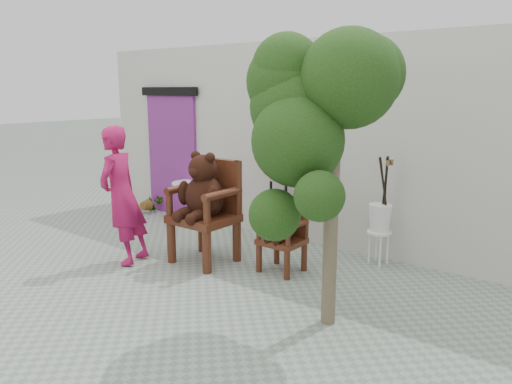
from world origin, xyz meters
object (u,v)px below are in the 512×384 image
stool_bucket (380,217)px  display_stand (278,204)px  chair_small (283,229)px  tree (316,101)px  person (122,196)px  cafe_table (190,197)px  chair_big (205,198)px

stool_bucket → display_stand: bearing=-179.8°
chair_small → stool_bucket: 1.31m
stool_bucket → tree: size_ratio=0.51×
person → stool_bucket: bearing=107.5°
cafe_table → tree: bearing=-27.4°
chair_small → tree: (0.99, -0.93, 1.63)m
chair_big → display_stand: 1.36m
chair_big → person: person is taller
chair_small → tree: bearing=-42.9°
stool_bucket → tree: 2.45m
chair_big → stool_bucket: size_ratio=1.03×
cafe_table → display_stand: display_stand is taller
tree → person: bearing=-177.9°
display_stand → person: bearing=-103.0°
display_stand → tree: bearing=-31.1°
chair_big → cafe_table: 2.14m
stool_bucket → chair_small: bearing=-131.5°
chair_small → person: (-1.89, -1.03, 0.36)m
display_stand → chair_small: bearing=-35.4°
chair_big → tree: 2.49m
display_stand → tree: 3.05m
chair_big → display_stand: size_ratio=0.99×
cafe_table → display_stand: size_ratio=0.47×
chair_small → tree: size_ratio=0.32×
chair_small → chair_big: bearing=-162.2°
person → tree: 3.15m
tree → chair_big: bearing=163.7°
chair_small → person: person is taller
chair_small → stool_bucket: stool_bucket is taller
chair_big → display_stand: (0.26, 1.31, -0.29)m
chair_small → display_stand: bearing=128.7°
chair_small → person: size_ratio=0.50×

